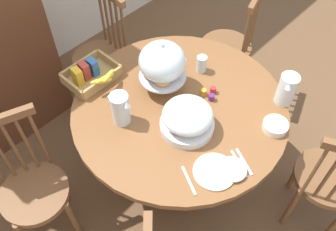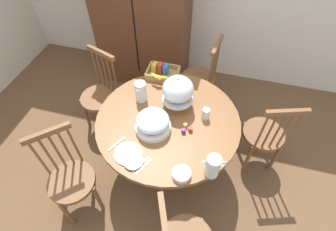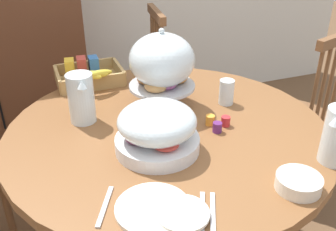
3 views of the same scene
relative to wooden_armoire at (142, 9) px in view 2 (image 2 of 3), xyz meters
name	(u,v)px [view 2 (image 2 of 3)]	position (x,y,z in m)	size (l,w,h in m)	color
ground_plane	(156,173)	(0.59, -1.50, -0.98)	(10.00, 10.00, 0.00)	brown
wooden_armoire	(142,9)	(0.00, 0.00, 0.00)	(1.18, 0.60, 1.96)	brown
dining_table	(168,133)	(0.68, -1.34, -0.44)	(1.26, 1.26, 0.74)	brown
windsor_chair_near_window	(200,79)	(0.82, -0.42, -0.53)	(0.40, 0.40, 0.97)	brown
windsor_chair_by_cabinet	(101,96)	(-0.19, -1.00, -0.53)	(0.43, 0.43, 0.97)	brown
windsor_chair_facing_door	(71,179)	(-0.01, -1.97, -0.53)	(0.47, 0.47, 0.97)	brown
windsor_chair_host_seat	(264,136)	(1.57, -1.07, -0.53)	(0.43, 0.43, 0.97)	brown
pastry_stand_with_dome	(178,90)	(0.72, -1.17, -0.05)	(0.28, 0.28, 0.34)	silver
fruit_platter_covered	(153,123)	(0.59, -1.48, -0.16)	(0.30, 0.30, 0.18)	silver
orange_juice_pitcher	(213,167)	(1.12, -1.76, -0.15)	(0.18, 0.11, 0.20)	silver
milk_pitcher	(141,92)	(0.38, -1.18, -0.15)	(0.10, 0.18, 0.20)	silver
cereal_basket	(162,72)	(0.47, -0.81, -0.20)	(0.32, 0.30, 0.12)	tan
china_plate_large	(128,154)	(0.47, -1.77, -0.24)	(0.22, 0.22, 0.01)	white
china_plate_small	(133,161)	(0.54, -1.83, -0.23)	(0.15, 0.15, 0.01)	white
cereal_bowl	(181,174)	(0.92, -1.84, -0.22)	(0.14, 0.14, 0.04)	white
drinking_glass	(206,114)	(0.99, -1.25, -0.19)	(0.06, 0.06, 0.11)	silver
jam_jar_strawberry	(190,129)	(0.89, -1.42, -0.22)	(0.04, 0.04, 0.04)	#B7282D
jam_jar_apricot	(185,125)	(0.84, -1.39, -0.22)	(0.04, 0.04, 0.04)	orange
jam_jar_grape	(184,131)	(0.84, -1.45, -0.22)	(0.04, 0.04, 0.04)	#5B2366
table_knife	(141,164)	(0.60, -1.83, -0.24)	(0.17, 0.01, 0.01)	silver
dinner_fork	(144,167)	(0.62, -1.84, -0.24)	(0.17, 0.01, 0.01)	silver
soup_spoon	(116,144)	(0.35, -1.71, -0.24)	(0.17, 0.01, 0.01)	silver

